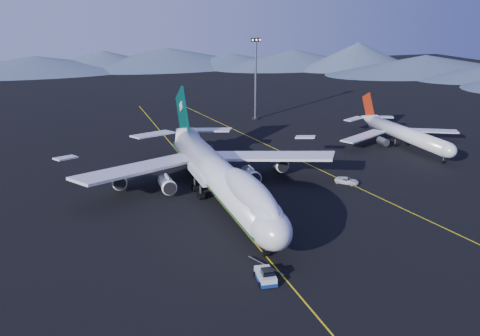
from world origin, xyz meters
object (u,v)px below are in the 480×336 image
object	(u,v)px
second_jet	(403,133)
service_van	(347,181)
boeing_747	(219,174)
pushback_tug	(265,277)
floodlight_mast	(256,79)

from	to	relation	value
second_jet	service_van	size ratio (longest dim) A/B	8.21
boeing_747	second_jet	distance (m)	66.83
service_van	pushback_tug	bearing A→B (deg)	-176.46
boeing_747	floodlight_mast	size ratio (longest dim) A/B	2.61
service_van	floodlight_mast	distance (m)	72.99
second_jet	service_van	bearing A→B (deg)	-164.67
pushback_tug	service_van	distance (m)	48.52
boeing_747	floodlight_mast	bearing A→B (deg)	64.28
pushback_tug	second_jet	distance (m)	87.69
pushback_tug	boeing_747	bearing A→B (deg)	91.45
pushback_tug	floodlight_mast	size ratio (longest dim) A/B	0.19
boeing_747	pushback_tug	distance (m)	34.46
pushback_tug	floodlight_mast	distance (m)	113.97
pushback_tug	floodlight_mast	world-z (taller)	floodlight_mast
second_jet	pushback_tug	bearing A→B (deg)	-159.71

